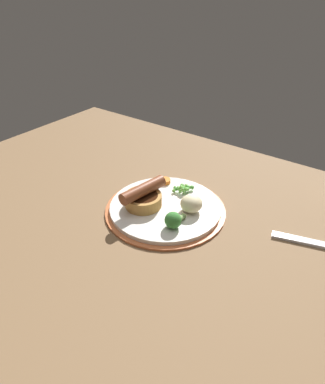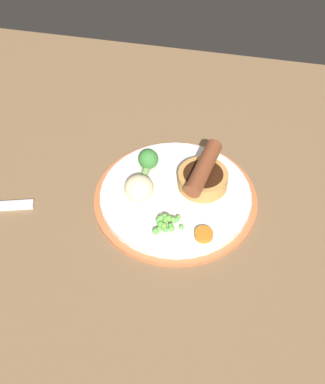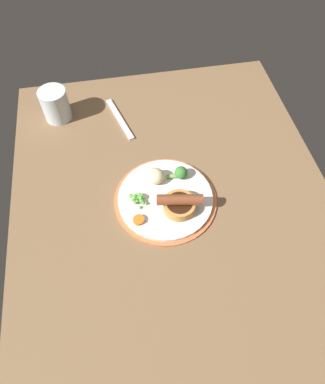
# 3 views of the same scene
# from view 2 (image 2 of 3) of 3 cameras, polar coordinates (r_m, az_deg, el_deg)

# --- Properties ---
(dining_table) EXTENTS (1.10, 0.80, 0.03)m
(dining_table) POSITION_cam_2_polar(r_m,az_deg,el_deg) (0.86, 5.23, -1.07)
(dining_table) COLOR brown
(dining_table) RESTS_ON ground
(dinner_plate) EXTENTS (0.26, 0.26, 0.01)m
(dinner_plate) POSITION_cam_2_polar(r_m,az_deg,el_deg) (0.83, 1.40, -0.58)
(dinner_plate) COLOR #CC6B3D
(dinner_plate) RESTS_ON dining_table
(sausage_pudding) EXTENTS (0.08, 0.11, 0.05)m
(sausage_pudding) POSITION_cam_2_polar(r_m,az_deg,el_deg) (0.83, 4.35, 1.75)
(sausage_pudding) COLOR #BC8442
(sausage_pudding) RESTS_ON dinner_plate
(pea_pile) EXTENTS (0.04, 0.04, 0.02)m
(pea_pile) POSITION_cam_2_polar(r_m,az_deg,el_deg) (0.78, 0.40, -3.24)
(pea_pile) COLOR #58AB44
(pea_pile) RESTS_ON dinner_plate
(broccoli_floret_near) EXTENTS (0.03, 0.05, 0.03)m
(broccoli_floret_near) POSITION_cam_2_polar(r_m,az_deg,el_deg) (0.86, -1.56, 3.40)
(broccoli_floret_near) COLOR #387A33
(broccoli_floret_near) RESTS_ON dinner_plate
(potato_chunk_0) EXTENTS (0.05, 0.06, 0.04)m
(potato_chunk_0) POSITION_cam_2_polar(r_m,az_deg,el_deg) (0.81, -2.53, 0.45)
(potato_chunk_0) COLOR beige
(potato_chunk_0) RESTS_ON dinner_plate
(carrot_slice_3) EXTENTS (0.04, 0.04, 0.01)m
(carrot_slice_3) POSITION_cam_2_polar(r_m,az_deg,el_deg) (0.77, 4.22, -4.51)
(carrot_slice_3) COLOR orange
(carrot_slice_3) RESTS_ON dinner_plate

